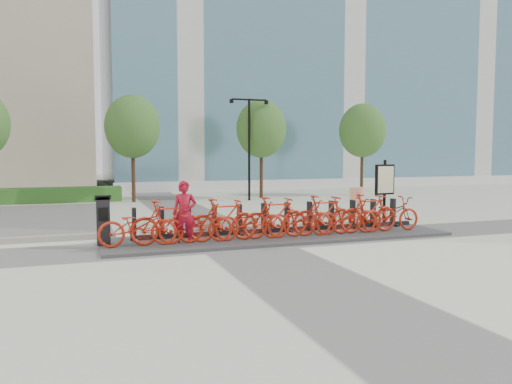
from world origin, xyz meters
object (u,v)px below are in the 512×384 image
object	(u,v)px
map_sign	(385,182)
worker_red	(185,214)
kiosk	(103,221)
construction_barrel	(357,202)
bike_0	(138,226)

from	to	relation	value
map_sign	worker_red	bearing A→B (deg)	-173.09
kiosk	worker_red	size ratio (longest dim) A/B	0.75
kiosk	construction_barrel	world-z (taller)	kiosk
worker_red	construction_barrel	bearing A→B (deg)	42.79
kiosk	construction_barrel	xyz separation A→B (m)	(9.12, 3.26, -0.13)
worker_red	construction_barrel	distance (m)	8.08
kiosk	map_sign	distance (m)	8.78
map_sign	construction_barrel	bearing A→B (deg)	75.64
kiosk	worker_red	world-z (taller)	worker_red
bike_0	worker_red	distance (m)	1.18
bike_0	construction_barrel	bearing A→B (deg)	-65.99
bike_0	worker_red	bearing A→B (deg)	-89.40
bike_0	construction_barrel	world-z (taller)	construction_barrel
bike_0	worker_red	world-z (taller)	worker_red
bike_0	kiosk	xyz separation A→B (m)	(-0.79, 0.45, 0.10)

